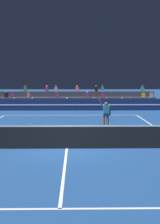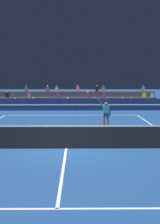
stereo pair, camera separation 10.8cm
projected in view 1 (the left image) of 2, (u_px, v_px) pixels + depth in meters
ground_plane at (67, 149)px, 14.13m from camera, size 120.00×120.00×0.00m
court_lines at (67, 149)px, 14.13m from camera, size 11.10×23.90×0.01m
tennis_net at (67, 137)px, 14.07m from camera, size 12.00×0.10×1.10m
sponsor_banner_wall at (71, 105)px, 29.39m from camera, size 18.00×0.26×1.10m
bleacher_stand at (72, 101)px, 31.89m from camera, size 17.03×2.85×2.28m
tennis_player at (106, 114)px, 18.77m from camera, size 1.13×0.32×2.44m
tennis_ball at (31, 124)px, 20.99m from camera, size 0.07×0.07×0.07m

